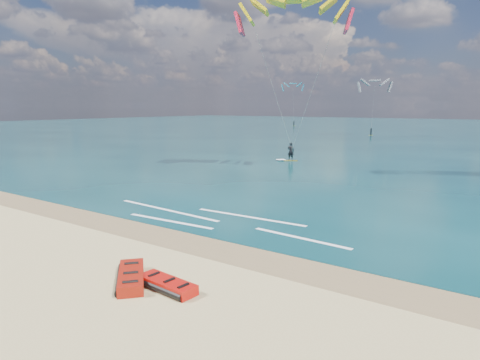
% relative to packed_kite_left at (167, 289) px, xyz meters
% --- Properties ---
extents(ground, '(320.00, 320.00, 0.00)m').
position_rel_packed_kite_left_xyz_m(ground, '(-4.38, 41.21, 0.00)').
color(ground, tan).
rests_on(ground, ground).
extents(wet_sand_strip, '(320.00, 2.40, 0.01)m').
position_rel_packed_kite_left_xyz_m(wet_sand_strip, '(-4.38, 4.21, 0.00)').
color(wet_sand_strip, brown).
rests_on(wet_sand_strip, ground).
extents(sea, '(320.00, 200.00, 0.04)m').
position_rel_packed_kite_left_xyz_m(sea, '(-4.38, 105.21, 0.02)').
color(sea, '#092E35').
rests_on(sea, ground).
extents(packed_kite_left, '(2.55, 1.29, 0.40)m').
position_rel_packed_kite_left_xyz_m(packed_kite_left, '(0.00, 0.00, 0.00)').
color(packed_kite_left, red).
rests_on(packed_kite_left, ground).
extents(packed_kite_mid, '(2.93, 2.83, 0.45)m').
position_rel_packed_kite_left_xyz_m(packed_kite_mid, '(-1.45, -0.28, 0.00)').
color(packed_kite_mid, '#9C180A').
rests_on(packed_kite_mid, ground).
extents(kitesurfer_main, '(13.08, 12.53, 16.76)m').
position_rel_packed_kite_left_xyz_m(kitesurfer_main, '(-10.14, 27.59, 8.46)').
color(kitesurfer_main, gold).
rests_on(kitesurfer_main, sea).
extents(shoreline_foam, '(15.46, 3.61, 0.01)m').
position_rel_packed_kite_left_xyz_m(shoreline_foam, '(-4.26, 7.83, 0.04)').
color(shoreline_foam, white).
rests_on(shoreline_foam, ground).
extents(distant_kites, '(81.63, 38.35, 12.36)m').
position_rel_packed_kite_left_xyz_m(distant_kites, '(-9.77, 85.13, 5.33)').
color(distant_kites, teal).
rests_on(distant_kites, ground).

